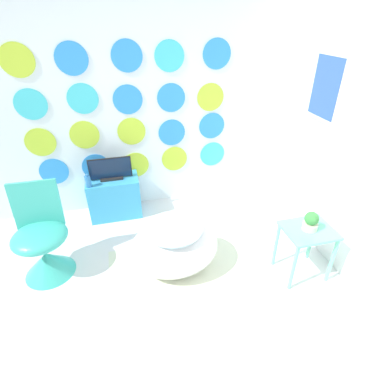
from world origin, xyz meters
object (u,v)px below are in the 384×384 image
Objects in this scene: bathtub at (174,247)px; potted_plant_left at (311,221)px; tv at (111,170)px; vase at (88,181)px; chair at (44,249)px.

bathtub is 1.24m from potted_plant_left.
bathtub is at bearing -64.02° from tv.
potted_plant_left is at bearing -40.77° from tv.
bathtub is 5.39× the size of vase.
bathtub is 1.23m from vase.
chair is 1.09m from tv.
tv is 2.16m from potted_plant_left.
vase is at bearing 129.41° from bathtub.
bathtub is at bearing -11.23° from chair.
potted_plant_left is (2.29, -0.60, 0.31)m from chair.
potted_plant_left is (1.64, -1.41, -0.00)m from tv.
potted_plant_left is at bearing -14.58° from chair.
vase is (-0.25, -0.13, -0.04)m from tv.
potted_plant_left is at bearing -34.32° from vase.
vase is at bearing -153.00° from tv.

